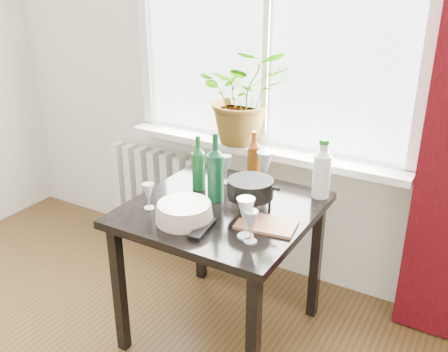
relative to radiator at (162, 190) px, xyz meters
The scene contains 18 objects.
window 1.43m from the radiator, ahead, with size 1.72×0.08×1.62m.
windowsill 0.87m from the radiator, ahead, with size 1.72×0.20×0.04m.
radiator is the anchor object (origin of this frame).
table 1.09m from the radiator, 36.54° to the right, with size 0.85×0.85×0.74m.
potted_plant 0.97m from the radiator, ahead, with size 0.49×0.43×0.55m, color #277E21.
wine_bottle_left 0.97m from the radiator, 38.75° to the right, with size 0.07×0.07×0.29m, color #0D441B, non-canonical shape.
wine_bottle_right 1.11m from the radiator, 36.56° to the right, with size 0.08×0.08×0.35m, color #0B3D20, non-canonical shape.
bottle_amber 1.03m from the radiator, 19.28° to the right, with size 0.07×0.07×0.29m, color #6B2F0B, non-canonical shape.
cleaning_bottle 1.35m from the radiator, 13.49° to the right, with size 0.09×0.09×0.31m, color silver, non-canonical shape.
wineglass_front_right 1.44m from the radiator, 37.55° to the right, with size 0.08×0.08×0.18m, color silver, non-canonical shape.
wineglass_far_right 1.48m from the radiator, 37.50° to the right, with size 0.06×0.06×0.15m, color #AFB7BC, non-canonical shape.
wineglass_back_center 1.08m from the radiator, 19.61° to the right, with size 0.08×0.08×0.20m, color #B2B9C0, non-canonical shape.
wineglass_back_left 0.93m from the radiator, 27.79° to the right, with size 0.07×0.07×0.15m, color #AFB3BC, non-canonical shape.
wineglass_front_left 1.09m from the radiator, 55.64° to the right, with size 0.05×0.05×0.13m, color silver, non-canonical shape.
plate_stack 1.22m from the radiator, 47.30° to the right, with size 0.26×0.26×0.08m, color beige.
fondue_pot 1.25m from the radiator, 31.90° to the right, with size 0.24×0.21×0.16m, color black, non-canonical shape.
tv_remote 1.31m from the radiator, 44.47° to the right, with size 0.06×0.19×0.02m, color black.
cutting_board 1.37m from the radiator, 32.08° to the right, with size 0.26×0.17×0.01m, color #A86C4C.
Camera 1 is at (1.19, -0.29, 1.80)m, focal length 40.00 mm.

